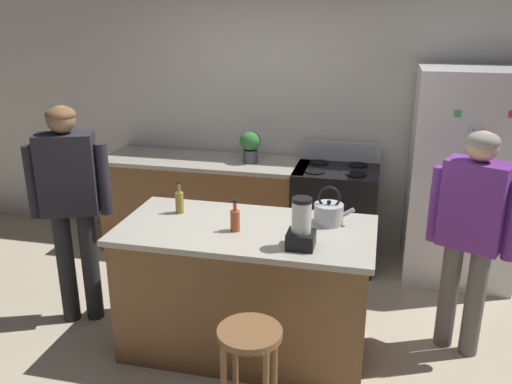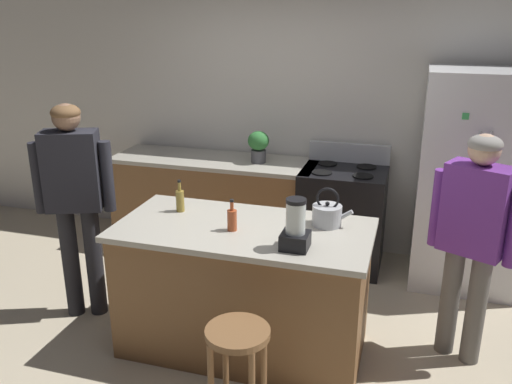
{
  "view_description": "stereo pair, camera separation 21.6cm",
  "coord_description": "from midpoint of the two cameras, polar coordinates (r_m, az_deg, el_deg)",
  "views": [
    {
      "loc": [
        0.83,
        -3.24,
        2.34
      ],
      "look_at": [
        0.0,
        0.3,
        1.08
      ],
      "focal_mm": 37.93,
      "sensor_mm": 36.0,
      "label": 1
    },
    {
      "loc": [
        1.04,
        -3.18,
        2.34
      ],
      "look_at": [
        0.0,
        0.3,
        1.08
      ],
      "focal_mm": 37.93,
      "sensor_mm": 36.0,
      "label": 2
    }
  ],
  "objects": [
    {
      "name": "ground_plane",
      "position": [
        4.08,
        0.32,
        -15.89
      ],
      "size": [
        14.0,
        14.0,
        0.0
      ],
      "primitive_type": "plane",
      "color": "beige"
    },
    {
      "name": "back_wall",
      "position": [
        5.34,
        6.32,
        8.28
      ],
      "size": [
        8.0,
        0.1,
        2.7
      ],
      "primitive_type": "cube",
      "color": "silver",
      "rests_on": "ground_plane"
    },
    {
      "name": "kitchen_island",
      "position": [
        3.83,
        0.33,
        -10.14
      ],
      "size": [
        1.72,
        0.86,
        0.93
      ],
      "color": "brown",
      "rests_on": "ground_plane"
    },
    {
      "name": "back_counter_run",
      "position": [
        5.4,
        -3.18,
        -1.24
      ],
      "size": [
        2.0,
        0.64,
        0.93
      ],
      "color": "brown",
      "rests_on": "ground_plane"
    },
    {
      "name": "refrigerator",
      "position": [
        4.95,
        23.11,
        1.01
      ],
      "size": [
        0.9,
        0.73,
        1.86
      ],
      "color": "silver",
      "rests_on": "ground_plane"
    },
    {
      "name": "stove_range",
      "position": [
        5.11,
        10.26,
        -2.62
      ],
      "size": [
        0.76,
        0.65,
        1.11
      ],
      "color": "black",
      "rests_on": "ground_plane"
    },
    {
      "name": "person_by_island_left",
      "position": [
        4.21,
        -17.21,
        -0.02
      ],
      "size": [
        0.58,
        0.35,
        1.69
      ],
      "color": "#26262B",
      "rests_on": "ground_plane"
    },
    {
      "name": "person_by_sink_right",
      "position": [
        3.83,
        23.45,
        -3.65
      ],
      "size": [
        0.57,
        0.37,
        1.6
      ],
      "color": "#66605B",
      "rests_on": "ground_plane"
    },
    {
      "name": "bar_stool",
      "position": [
        3.11,
        0.14,
        -16.66
      ],
      "size": [
        0.36,
        0.36,
        0.67
      ],
      "color": "brown",
      "rests_on": "ground_plane"
    },
    {
      "name": "potted_plant",
      "position": [
        5.08,
        1.48,
        5.02
      ],
      "size": [
        0.2,
        0.2,
        0.3
      ],
      "color": "#4C4C51",
      "rests_on": "back_counter_run"
    },
    {
      "name": "blender_appliance",
      "position": [
        3.29,
        6.06,
        -3.8
      ],
      "size": [
        0.17,
        0.17,
        0.32
      ],
      "color": "black",
      "rests_on": "kitchen_island"
    },
    {
      "name": "bottle_cooking_sauce",
      "position": [
        3.55,
        -0.8,
        -2.9
      ],
      "size": [
        0.06,
        0.06,
        0.22
      ],
      "color": "#B24C26",
      "rests_on": "kitchen_island"
    },
    {
      "name": "bottle_vinegar",
      "position": [
        3.9,
        -6.45,
        -0.86
      ],
      "size": [
        0.06,
        0.06,
        0.24
      ],
      "color": "olive",
      "rests_on": "kitchen_island"
    },
    {
      "name": "tea_kettle",
      "position": [
        3.68,
        9.2,
        -2.36
      ],
      "size": [
        0.28,
        0.2,
        0.27
      ],
      "color": "#B7BABF",
      "rests_on": "kitchen_island"
    }
  ]
}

